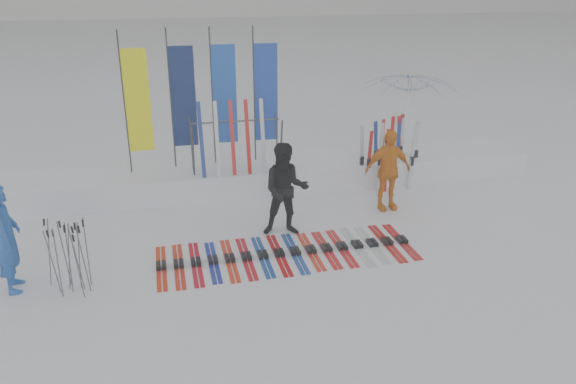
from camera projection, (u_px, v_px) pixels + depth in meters
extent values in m
plane|color=white|center=(298.00, 280.00, 9.61)|extent=(120.00, 120.00, 0.00)
cube|color=white|center=(252.00, 176.00, 13.67)|extent=(14.00, 1.60, 0.60)
imported|color=#1E54B4|center=(6.00, 238.00, 9.03)|extent=(0.54, 0.74, 1.86)
imported|color=black|center=(286.00, 190.00, 11.00)|extent=(1.03, 0.86, 1.89)
imported|color=orange|center=(388.00, 170.00, 12.22)|extent=(1.07, 0.48, 1.80)
imported|color=white|center=(407.00, 114.00, 15.75)|extent=(3.23, 3.27, 2.40)
cube|color=red|center=(161.00, 266.00, 10.00)|extent=(0.17, 1.66, 0.07)
cube|color=red|center=(179.00, 264.00, 10.06)|extent=(0.17, 1.70, 0.07)
cube|color=red|center=(196.00, 262.00, 10.13)|extent=(0.17, 1.69, 0.07)
cube|color=navy|center=(213.00, 261.00, 10.19)|extent=(0.17, 1.59, 0.07)
cube|color=red|center=(230.00, 259.00, 10.26)|extent=(0.17, 1.67, 0.07)
cube|color=#AF0E15|center=(246.00, 257.00, 10.32)|extent=(0.17, 1.66, 0.07)
cube|color=navy|center=(263.00, 255.00, 10.39)|extent=(0.17, 1.64, 0.07)
cube|color=#B30E10|center=(279.00, 253.00, 10.45)|extent=(0.17, 1.68, 0.07)
cube|color=navy|center=(295.00, 252.00, 10.52)|extent=(0.17, 1.66, 0.07)
cube|color=red|center=(311.00, 250.00, 10.58)|extent=(0.17, 1.56, 0.07)
cube|color=red|center=(326.00, 248.00, 10.65)|extent=(0.17, 1.57, 0.07)
cube|color=#BA0F0E|center=(342.00, 247.00, 10.71)|extent=(0.17, 1.59, 0.07)
cube|color=#B6B9BE|center=(357.00, 245.00, 10.78)|extent=(0.17, 1.70, 0.07)
cube|color=silver|center=(372.00, 243.00, 10.84)|extent=(0.17, 1.63, 0.07)
cube|color=#AF120E|center=(387.00, 242.00, 10.91)|extent=(0.17, 1.65, 0.07)
cube|color=#B10E0E|center=(402.00, 240.00, 10.97)|extent=(0.17, 1.58, 0.07)
cylinder|color=#595B60|center=(64.00, 254.00, 9.20)|extent=(0.06, 0.15, 1.23)
cylinder|color=#595B60|center=(79.00, 256.00, 9.13)|extent=(0.12, 0.13, 1.23)
cylinder|color=#595B60|center=(78.00, 267.00, 8.84)|extent=(0.07, 0.16, 1.18)
cylinder|color=#595B60|center=(69.00, 256.00, 9.20)|extent=(0.13, 0.11, 1.15)
cylinder|color=#595B60|center=(58.00, 263.00, 8.91)|extent=(0.03, 0.05, 1.23)
cylinder|color=#595B60|center=(52.00, 262.00, 8.99)|extent=(0.12, 0.10, 1.17)
cylinder|color=#595B60|center=(69.00, 258.00, 9.10)|extent=(0.03, 0.12, 1.21)
cylinder|color=#595B60|center=(49.00, 252.00, 9.23)|extent=(0.16, 0.11, 1.25)
cylinder|color=#595B60|center=(83.00, 258.00, 9.10)|extent=(0.13, 0.14, 1.19)
cylinder|color=#595B60|center=(87.00, 252.00, 9.29)|extent=(0.02, 0.09, 1.22)
cylinder|color=#595B60|center=(77.00, 258.00, 9.11)|extent=(0.12, 0.07, 1.19)
cylinder|color=#383A3F|center=(124.00, 104.00, 12.43)|extent=(0.04, 0.04, 3.20)
cube|color=#FFFE0D|center=(138.00, 101.00, 12.48)|extent=(0.55, 0.03, 2.30)
cylinder|color=#383A3F|center=(171.00, 100.00, 12.82)|extent=(0.04, 0.04, 3.20)
cube|color=#0B1C52|center=(184.00, 97.00, 12.86)|extent=(0.55, 0.03, 2.30)
cylinder|color=#383A3F|center=(212.00, 98.00, 13.06)|extent=(0.04, 0.04, 3.20)
cube|color=blue|center=(225.00, 95.00, 13.11)|extent=(0.55, 0.03, 2.30)
cylinder|color=#383A3F|center=(254.00, 96.00, 13.27)|extent=(0.04, 0.04, 3.20)
cube|color=#173DB1|center=(266.00, 93.00, 13.32)|extent=(0.55, 0.03, 2.30)
cylinder|color=#383A3F|center=(193.00, 151.00, 12.44)|extent=(0.04, 0.30, 1.23)
cylinder|color=#383A3F|center=(192.00, 145.00, 12.90)|extent=(0.04, 0.30, 1.23)
cylinder|color=#383A3F|center=(281.00, 145.00, 12.87)|extent=(0.04, 0.30, 1.23)
cylinder|color=#383A3F|center=(277.00, 139.00, 13.32)|extent=(0.04, 0.30, 1.23)
cylinder|color=#383A3F|center=(236.00, 121.00, 12.68)|extent=(2.00, 0.04, 0.04)
cube|color=navy|center=(376.00, 150.00, 14.19)|extent=(0.09, 0.04, 1.45)
cube|color=silver|center=(412.00, 158.00, 13.38)|extent=(0.09, 0.04, 1.59)
cube|color=silver|center=(380.00, 157.00, 13.27)|extent=(0.09, 0.04, 1.68)
cube|color=red|center=(386.00, 161.00, 13.26)|extent=(0.09, 0.03, 1.53)
cube|color=red|center=(399.00, 147.00, 14.09)|extent=(0.09, 0.04, 1.64)
cube|color=silver|center=(414.00, 150.00, 14.11)|extent=(0.09, 0.03, 1.48)
cube|color=red|center=(382.00, 149.00, 14.13)|extent=(0.09, 0.04, 1.54)
cube|color=red|center=(401.00, 145.00, 14.39)|extent=(0.09, 0.04, 1.59)
cube|color=silver|center=(392.00, 144.00, 14.28)|extent=(0.09, 0.03, 1.66)
cube|color=silver|center=(416.00, 151.00, 13.98)|extent=(0.09, 0.03, 1.52)
cube|color=red|center=(390.00, 151.00, 13.75)|extent=(0.09, 0.03, 1.69)
cube|color=silver|center=(391.00, 148.00, 14.07)|extent=(0.09, 0.03, 1.60)
cube|color=red|center=(369.00, 160.00, 13.37)|extent=(0.09, 0.04, 1.48)
cube|color=navy|center=(397.00, 149.00, 14.01)|extent=(0.09, 0.03, 1.60)
cube|color=silver|center=(401.00, 147.00, 14.33)|extent=(0.09, 0.03, 1.50)
cube|color=navy|center=(376.00, 152.00, 13.92)|extent=(0.09, 0.02, 1.53)
cube|color=silver|center=(362.00, 158.00, 13.44)|extent=(0.09, 0.03, 1.56)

